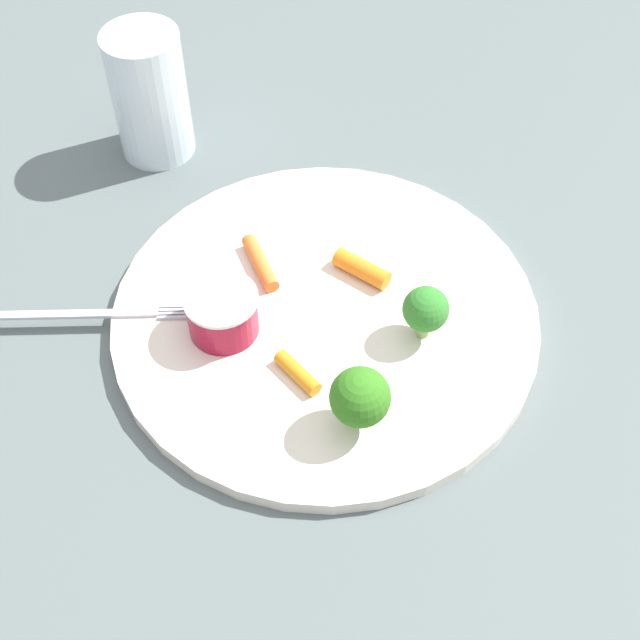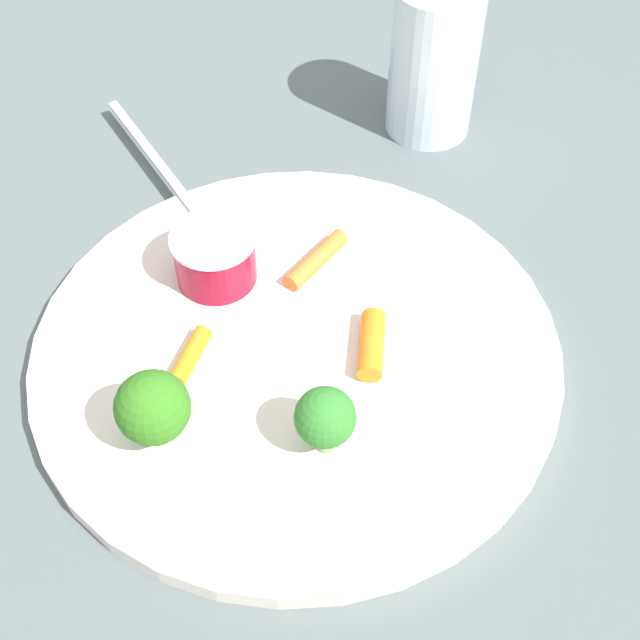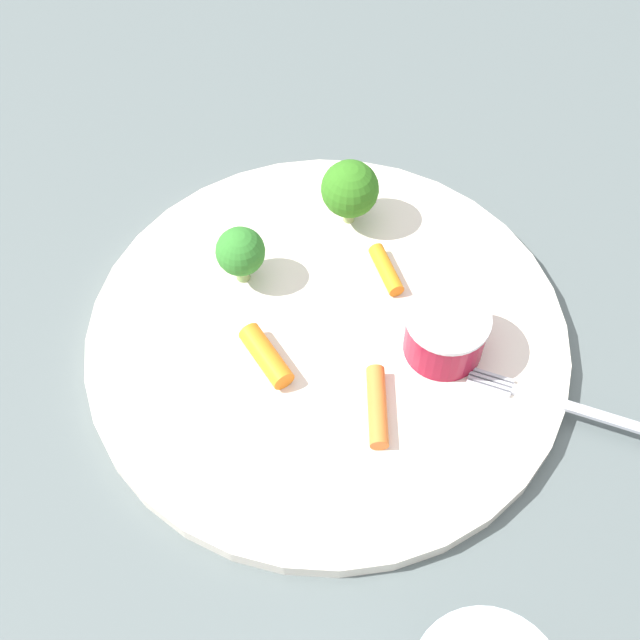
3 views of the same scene
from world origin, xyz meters
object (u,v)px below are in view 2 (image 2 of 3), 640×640
carrot_stick_1 (372,345)px  drinking_glass (434,61)px  fork (165,172)px  broccoli_floret_1 (325,418)px  sauce_cup (217,256)px  carrot_stick_0 (316,260)px  broccoli_floret_0 (150,406)px  plate (296,350)px  carrot_stick_2 (190,356)px

carrot_stick_1 → drinking_glass: (0.20, 0.13, 0.04)m
carrot_stick_1 → fork: carrot_stick_1 is taller
drinking_glass → broccoli_floret_1: bearing=-147.9°
broccoli_floret_1 → carrot_stick_1: broccoli_floret_1 is taller
sauce_cup → carrot_stick_0: (0.05, -0.04, -0.01)m
sauce_cup → carrot_stick_1: bearing=-76.4°
sauce_cup → broccoli_floret_0: 0.12m
carrot_stick_0 → broccoli_floret_1: bearing=-130.7°
broccoli_floret_0 → fork: 0.22m
broccoli_floret_0 → carrot_stick_1: (0.13, -0.04, -0.02)m
carrot_stick_0 → carrot_stick_1: 0.08m
plate → broccoli_floret_1: bearing=-119.6°
broccoli_floret_0 → fork: bearing=52.7°
broccoli_floret_0 → carrot_stick_1: broccoli_floret_0 is taller
sauce_cup → carrot_stick_2: (-0.06, -0.04, -0.01)m
sauce_cup → broccoli_floret_1: size_ratio=1.20×
carrot_stick_0 → fork: (-0.02, 0.14, -0.00)m
broccoli_floret_1 → carrot_stick_0: (0.09, 0.10, -0.02)m
sauce_cup → carrot_stick_2: 0.07m
sauce_cup → fork: sauce_cup is taller
sauce_cup → carrot_stick_0: sauce_cup is taller
fork → drinking_glass: drinking_glass is taller
plate → carrot_stick_0: 0.07m
plate → broccoli_floret_1: 0.08m
broccoli_floret_0 → drinking_glass: size_ratio=0.45×
sauce_cup → fork: bearing=71.8°
carrot_stick_0 → fork: size_ratio=0.30×
carrot_stick_2 → fork: 0.17m
carrot_stick_2 → drinking_glass: drinking_glass is taller
carrot_stick_2 → carrot_stick_0: bearing=3.8°
plate → broccoli_floret_0: bearing=178.9°
sauce_cup → carrot_stick_0: size_ratio=1.00×
broccoli_floret_1 → drinking_glass: drinking_glass is taller
broccoli_floret_1 → fork: bearing=73.5°
carrot_stick_2 → fork: carrot_stick_2 is taller
broccoli_floret_0 → fork: size_ratio=0.29×
sauce_cup → carrot_stick_2: bearing=-142.1°
broccoli_floret_1 → carrot_stick_1: bearing=24.2°
sauce_cup → carrot_stick_2: sauce_cup is taller
sauce_cup → broccoli_floret_0: bearing=-144.1°
broccoli_floret_1 → drinking_glass: bearing=32.1°
plate → drinking_glass: drinking_glass is taller
carrot_stick_0 → fork: carrot_stick_0 is taller
broccoli_floret_0 → sauce_cup: bearing=35.9°
carrot_stick_1 → broccoli_floret_1: bearing=-155.8°
fork → drinking_glass: 0.21m
plate → sauce_cup: 0.08m
broccoli_floret_0 → carrot_stick_0: size_ratio=0.97×
carrot_stick_2 → broccoli_floret_1: bearing=-79.5°
carrot_stick_2 → drinking_glass: size_ratio=0.34×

